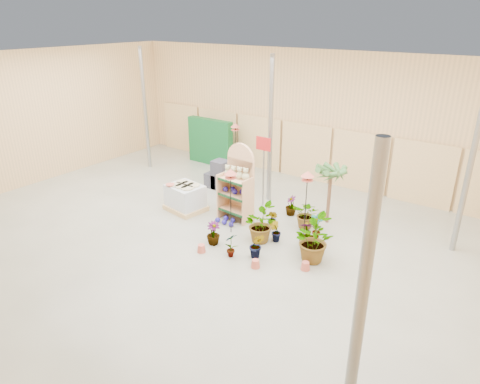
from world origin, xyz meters
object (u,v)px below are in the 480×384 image
object	(u,v)px
potted_plant_2	(259,224)
display_shelf	(239,185)
pallet_stack	(185,198)
bird_table_front	(231,174)

from	to	relation	value
potted_plant_2	display_shelf	bearing A→B (deg)	146.65
display_shelf	potted_plant_2	world-z (taller)	display_shelf
display_shelf	pallet_stack	xyz separation A→B (m)	(-1.62, -0.52, -0.62)
display_shelf	potted_plant_2	bearing A→B (deg)	-29.03
potted_plant_2	bird_table_front	bearing A→B (deg)	-176.62
display_shelf	bird_table_front	bearing A→B (deg)	-62.54
display_shelf	pallet_stack	distance (m)	1.81
bird_table_front	potted_plant_2	distance (m)	1.49
pallet_stack	potted_plant_2	bearing A→B (deg)	2.62
display_shelf	potted_plant_2	distance (m)	1.59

